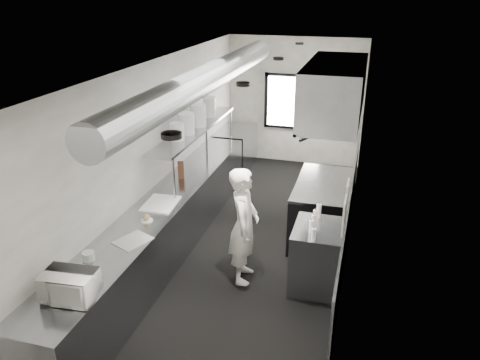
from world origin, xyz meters
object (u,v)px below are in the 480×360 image
Objects in this scene: knife_block at (181,170)px; squeeze_bottle_b at (311,226)px; far_work_table at (235,149)px; squeeze_bottle_a at (314,234)px; plate_stack_b at (186,123)px; small_plate at (147,220)px; exhaust_hood at (334,91)px; cutting_board at (161,203)px; range at (321,210)px; plate_stack_a at (177,132)px; prep_counter at (165,227)px; microwave at (70,286)px; plate_stack_d at (210,107)px; squeeze_bottle_d at (315,216)px; line_cook at (244,226)px; bottle_station at (317,257)px; deli_tub_b at (88,256)px; plate_stack_c at (198,115)px; squeeze_bottle_e at (319,211)px; pass_shelf at (196,130)px; squeeze_bottle_c at (313,221)px; deli_tub_a at (65,274)px.

squeeze_bottle_b is at bearing -53.47° from knife_block.
far_work_table is 7.23× the size of squeeze_bottle_a.
small_plate is at bearing -86.34° from plate_stack_b.
knife_block is 1.36× the size of squeeze_bottle_b.
cutting_board is (-2.23, -1.32, -1.48)m from exhaust_hood.
range is 2.61m from plate_stack_a.
small_plate is (0.06, -4.34, 0.46)m from far_work_table.
exhaust_hood reaches higher than prep_counter.
plate_stack_a reaches higher than prep_counter.
plate_stack_b is at bearing -91.23° from far_work_table.
plate_stack_b is 2.00× the size of squeeze_bottle_b.
plate_stack_a is (-0.15, 3.14, 0.66)m from microwave.
small_plate is 2.21m from squeeze_bottle_a.
plate_stack_d is 1.97× the size of squeeze_bottle_d.
prep_counter is 1.39m from line_cook.
prep_counter is 6.67× the size of bottle_station.
plate_stack_b reaches higher than deli_tub_b.
cutting_board is 2.50× the size of knife_block.
plate_stack_c is 2.83m from squeeze_bottle_e.
plate_stack_d reaches higher than prep_counter.
squeeze_bottle_d is at bearing -36.55° from plate_stack_c.
squeeze_bottle_c is at bearing -37.18° from pass_shelf.
far_work_table is (0.04, 2.20, -1.09)m from pass_shelf.
squeeze_bottle_e is at bearing -58.05° from far_work_table.
microwave is 2.10× the size of knife_block.
bottle_station is at bearing -92.13° from line_cook.
plate_stack_b is at bearing -92.21° from pass_shelf.
squeeze_bottle_d is (2.42, 1.99, 0.04)m from deli_tub_a.
exhaust_hood is 1.99m from squeeze_bottle_c.
range is 1.40m from bottle_station.
deli_tub_a is at bearing -92.02° from plate_stack_d.
squeeze_bottle_c is (2.22, -3.91, 0.54)m from far_work_table.
squeeze_bottle_b is (2.21, -4.05, 0.54)m from far_work_table.
plate_stack_b is at bearing 144.06° from squeeze_bottle_a.
squeeze_bottle_c reaches higher than cutting_board.
knife_block is (-0.12, 1.04, 0.11)m from cutting_board.
deli_tub_b is at bearing -145.76° from squeeze_bottle_d.
microwave reaches higher than range.
squeeze_bottle_d is at bearing -59.46° from far_work_table.
pass_shelf is 2.50× the size of far_work_table.
pass_shelf is at bearing 88.02° from deli_tub_b.
prep_counter is at bearing -90.00° from far_work_table.
deli_tub_a reaches higher than prep_counter.
squeeze_bottle_c is (2.42, 1.84, 0.04)m from deli_tub_a.
small_plate is 0.97× the size of squeeze_bottle_b.
far_work_table is at bearing 63.31° from knife_block.
pass_shelf is at bearing 148.45° from squeeze_bottle_e.
deli_tub_b is 0.77× the size of squeeze_bottle_d.
bottle_station is at bearing -49.75° from knife_block.
microwave is at bearing -87.88° from plate_stack_b.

